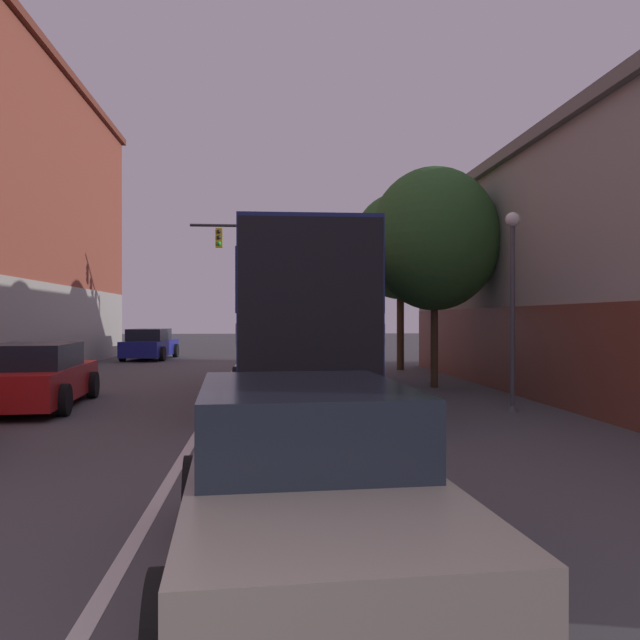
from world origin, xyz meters
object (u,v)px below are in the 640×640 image
(traffic_signal_gantry, at_px, (316,256))
(street_tree_far, at_px, (400,246))
(bus, at_px, (298,314))
(hatchback_foreground, at_px, (305,487))
(street_lamp, at_px, (513,299))
(parked_car_left_mid, at_px, (36,377))
(parked_car_left_near, at_px, (150,345))
(street_tree_near, at_px, (434,239))

(traffic_signal_gantry, bearing_deg, street_tree_far, -46.78)
(bus, relative_size, traffic_signal_gantry, 1.30)
(hatchback_foreground, bearing_deg, bus, -6.11)
(traffic_signal_gantry, height_order, street_lamp, traffic_signal_gantry)
(parked_car_left_mid, distance_m, traffic_signal_gantry, 14.75)
(bus, height_order, parked_car_left_near, bus)
(bus, distance_m, parked_car_left_mid, 6.11)
(parked_car_left_mid, distance_m, street_tree_far, 14.20)
(hatchback_foreground, height_order, street_tree_near, street_tree_near)
(parked_car_left_mid, height_order, street_tree_near, street_tree_near)
(street_lamp, bearing_deg, hatchback_foreground, -121.42)
(street_tree_near, distance_m, street_tree_far, 6.06)
(street_lamp, xyz_separation_m, street_tree_far, (0.00, 10.67, 2.32))
(bus, bearing_deg, street_tree_far, -28.13)
(street_lamp, bearing_deg, street_tree_far, 89.99)
(hatchback_foreground, relative_size, traffic_signal_gantry, 0.54)
(parked_car_left_mid, xyz_separation_m, street_tree_near, (9.72, 3.12, 3.50))
(bus, xyz_separation_m, street_tree_far, (4.30, 7.79, 2.61))
(traffic_signal_gantry, xyz_separation_m, street_tree_near, (2.59, -9.18, -0.41))
(parked_car_left_near, xyz_separation_m, traffic_signal_gantry, (7.58, -3.89, 3.89))
(bus, height_order, street_lamp, street_lamp)
(street_tree_far, bearing_deg, street_tree_near, -93.51)
(street_lamp, height_order, street_tree_far, street_tree_far)
(hatchback_foreground, relative_size, street_tree_near, 0.70)
(traffic_signal_gantry, height_order, street_tree_near, street_tree_near)
(bus, bearing_deg, street_tree_near, -65.15)
(traffic_signal_gantry, relative_size, street_lamp, 1.95)
(hatchback_foreground, relative_size, street_tree_far, 0.65)
(bus, relative_size, street_tree_near, 1.69)
(hatchback_foreground, bearing_deg, traffic_signal_gantry, -8.19)
(parked_car_left_near, height_order, parked_car_left_mid, parked_car_left_near)
(parked_car_left_mid, bearing_deg, hatchback_foreground, -154.90)
(street_lamp, relative_size, street_tree_far, 0.62)
(parked_car_left_mid, xyz_separation_m, traffic_signal_gantry, (7.12, 12.31, 3.91))
(street_tree_near, bearing_deg, hatchback_foreground, -109.59)
(street_tree_far, bearing_deg, parked_car_left_mid, -137.77)
(bus, distance_m, hatchback_foreground, 10.90)
(parked_car_left_near, xyz_separation_m, parked_car_left_mid, (0.46, -16.20, -0.03))
(bus, distance_m, street_tree_near, 4.79)
(parked_car_left_near, distance_m, street_tree_far, 13.29)
(bus, xyz_separation_m, parked_car_left_near, (-6.24, 14.83, -1.36))
(bus, height_order, traffic_signal_gantry, traffic_signal_gantry)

